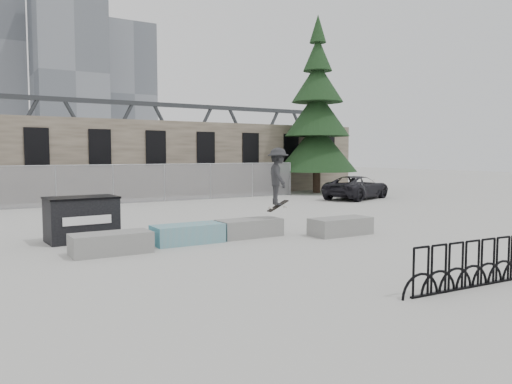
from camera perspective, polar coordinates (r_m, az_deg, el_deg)
ground at (r=14.84m, az=-3.05°, el=-5.52°), size 120.00×120.00×0.00m
stone_wall at (r=29.94m, az=-17.96°, el=3.60°), size 36.00×2.58×4.50m
chainlink_fence at (r=26.36m, az=-16.02°, el=0.92°), size 22.06×0.06×2.02m
planter_far_left at (r=13.33m, az=-16.23°, el=-5.55°), size 2.00×0.90×0.54m
planter_center_left at (r=14.42m, az=-7.82°, el=-4.67°), size 2.00×0.90×0.54m
planter_center_right at (r=15.41m, az=-0.79°, el=-4.04°), size 2.00×0.90×0.54m
planter_offset at (r=15.99m, az=9.64°, el=-3.80°), size 2.00×0.90×0.54m
dumpster at (r=15.46m, az=-19.30°, el=-2.90°), size 2.04×1.31×1.31m
bike_rack at (r=10.62m, az=24.23°, el=-7.49°), size 4.04×0.27×0.90m
spruce_tree at (r=33.07m, az=7.00°, el=8.01°), size 5.26×5.26×11.50m
truss_bridge at (r=69.98m, az=-17.36°, el=5.48°), size 70.00×3.00×9.80m
suv at (r=28.85m, az=11.48°, el=0.53°), size 5.17×3.65×1.31m
skateboarder at (r=15.61m, az=2.53°, el=1.79°), size 1.01×1.32×1.99m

